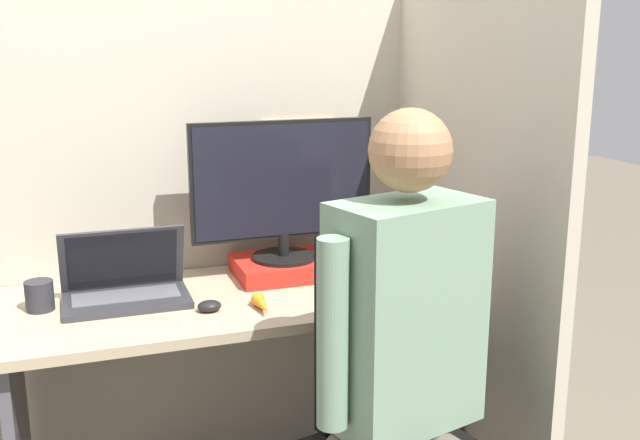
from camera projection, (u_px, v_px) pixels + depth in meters
The scene contains 13 objects.
cubicle_panel_back at pixel (212, 228), 2.55m from camera, with size 1.86×0.05×1.69m.
cubicle_panel_right at pixel (449, 239), 2.42m from camera, with size 0.04×1.22×1.69m.
desk at pixel (235, 349), 2.32m from camera, with size 1.36×0.60×0.72m.
paper_box at pixel (284, 267), 2.46m from camera, with size 0.32×0.26×0.06m.
monitor at pixel (283, 187), 2.40m from camera, with size 0.60×0.21×0.45m.
laptop at pixel (125, 287), 2.21m from camera, with size 0.36×0.22×0.22m.
mouse at pixel (209, 306), 2.13m from camera, with size 0.07×0.05×0.03m.
stapler at pixel (416, 273), 2.41m from camera, with size 0.04×0.14×0.04m.
carrot_toy at pixel (262, 305), 2.13m from camera, with size 0.04×0.14×0.04m.
office_chair at pixel (395, 426), 1.89m from camera, with size 0.57×0.62×1.00m.
person at pixel (408, 358), 1.69m from camera, with size 0.47×0.46×1.33m.
coffee_mug at pixel (393, 251), 2.56m from camera, with size 0.08×0.08×0.10m.
pen_cup at pixel (39, 296), 2.14m from camera, with size 0.08×0.08×0.09m.
Camera 1 is at (-0.46, -1.83, 1.48)m, focal length 42.00 mm.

